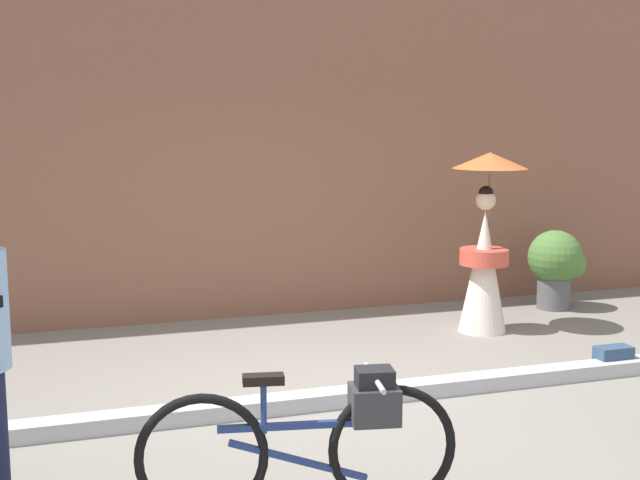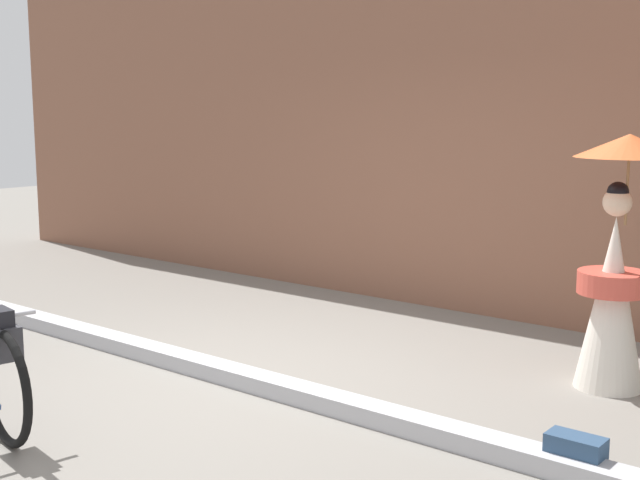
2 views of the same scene
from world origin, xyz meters
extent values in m
plane|color=gray|center=(0.00, 0.00, 0.00)|extent=(30.00, 30.00, 0.00)
cube|color=brown|center=(0.00, 3.15, 2.10)|extent=(14.00, 0.40, 4.20)
cube|color=#B2B2B7|center=(0.00, 0.00, 0.06)|extent=(14.00, 0.20, 0.12)
torus|color=black|center=(-0.18, -1.66, 0.36)|extent=(0.71, 0.18, 0.71)
torus|color=black|center=(-1.19, -1.48, 0.36)|extent=(0.71, 0.18, 0.71)
cube|color=navy|center=(-0.69, -1.57, 0.51)|extent=(0.86, 0.19, 0.04)
cube|color=navy|center=(-0.69, -1.57, 0.31)|extent=(0.75, 0.17, 0.27)
cylinder|color=navy|center=(-0.87, -1.54, 0.63)|extent=(0.03, 0.03, 0.30)
cube|color=black|center=(-0.87, -1.54, 0.78)|extent=(0.23, 0.13, 0.05)
cylinder|color=silver|center=(-0.28, -1.64, 0.76)|extent=(0.11, 0.48, 0.03)
cube|color=#333338|center=(-0.28, -1.64, 0.61)|extent=(0.29, 0.26, 0.20)
cube|color=black|center=(-0.28, -1.64, 0.74)|extent=(0.23, 0.19, 0.14)
cone|color=silver|center=(2.20, 1.62, 0.62)|extent=(0.48, 0.48, 1.23)
cylinder|color=#D14C3D|center=(2.20, 1.62, 0.77)|extent=(0.49, 0.49, 0.16)
sphere|color=beige|center=(2.20, 1.62, 1.33)|extent=(0.20, 0.20, 0.20)
sphere|color=black|center=(2.20, 1.62, 1.40)|extent=(0.15, 0.15, 0.15)
cylinder|color=olive|center=(2.25, 1.65, 1.45)|extent=(0.02, 0.02, 0.55)
cone|color=orange|center=(2.25, 1.65, 1.73)|extent=(0.75, 0.75, 0.16)
cylinder|color=#59595B|center=(3.45, 2.26, 0.18)|extent=(0.37, 0.37, 0.35)
sphere|color=#4C7A38|center=(3.45, 2.26, 0.59)|extent=(0.61, 0.61, 0.61)
sphere|color=#4C7A38|center=(3.61, 2.17, 0.52)|extent=(0.33, 0.33, 0.33)
cube|color=navy|center=(2.59, 0.07, 0.11)|extent=(0.31, 0.16, 0.22)
cube|color=#243951|center=(2.59, 0.02, 0.17)|extent=(0.26, 0.06, 0.08)
camera|label=1|loc=(-1.87, -5.62, 2.15)|focal=46.29mm
camera|label=2|loc=(4.24, -4.19, 1.98)|focal=47.30mm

